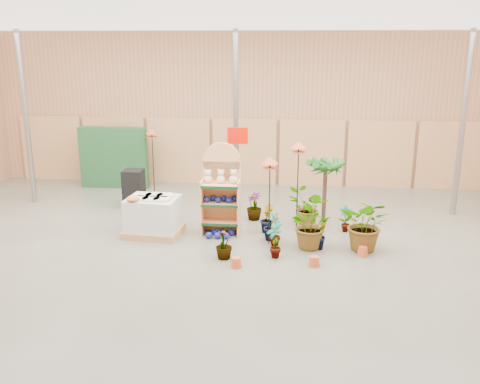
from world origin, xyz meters
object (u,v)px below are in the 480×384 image
object	(u,v)px
pallet_stack	(153,216)
bird_table_front	(270,163)
display_shelf	(221,192)
potted_plant_2	(308,224)

from	to	relation	value
pallet_stack	bird_table_front	xyz separation A→B (m)	(2.61, -0.31, 1.34)
display_shelf	potted_plant_2	bearing A→B (deg)	-22.99
display_shelf	potted_plant_2	world-z (taller)	display_shelf
pallet_stack	potted_plant_2	xyz separation A→B (m)	(3.43, -0.48, 0.08)
display_shelf	bird_table_front	bearing A→B (deg)	-30.53
display_shelf	bird_table_front	xyz separation A→B (m)	(1.11, -0.66, 0.83)
potted_plant_2	pallet_stack	bearing A→B (deg)	172.01
bird_table_front	potted_plant_2	distance (m)	1.51
display_shelf	pallet_stack	xyz separation A→B (m)	(-1.50, -0.35, -0.50)
display_shelf	potted_plant_2	xyz separation A→B (m)	(1.94, -0.83, -0.42)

